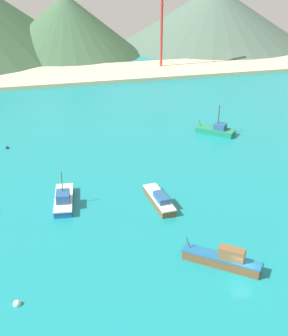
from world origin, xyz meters
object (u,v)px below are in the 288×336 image
(fishing_boat_2, at_px, (64,199))
(buoy_1, at_px, (17,304))
(buoy_2, at_px, (7,148))
(fishing_boat_6, at_px, (159,200))
(fishing_boat_4, at_px, (216,130))
(fishing_boat_1, at_px, (223,259))
(radio_tower, at_px, (162,16))

(fishing_boat_2, relative_size, buoy_1, 10.69)
(buoy_2, bearing_deg, fishing_boat_6, -51.06)
(fishing_boat_4, height_order, buoy_2, fishing_boat_4)
(fishing_boat_1, bearing_deg, buoy_2, 120.36)
(buoy_2, bearing_deg, fishing_boat_1, -59.64)
(fishing_boat_1, relative_size, fishing_boat_6, 0.95)
(buoy_1, bearing_deg, buoy_2, 92.21)
(buoy_2, height_order, radio_tower, radio_tower)
(buoy_1, distance_m, radio_tower, 119.04)
(fishing_boat_4, distance_m, buoy_1, 62.23)
(buoy_2, bearing_deg, buoy_1, -87.79)
(fishing_boat_4, height_order, fishing_boat_6, fishing_boat_4)
(fishing_boat_6, relative_size, buoy_2, 13.42)
(fishing_boat_6, height_order, radio_tower, radio_tower)
(fishing_boat_6, bearing_deg, fishing_boat_4, 51.81)
(radio_tower, bearing_deg, fishing_boat_2, -115.95)
(fishing_boat_2, height_order, fishing_boat_4, fishing_boat_4)
(fishing_boat_6, xyz_separation_m, buoy_2, (-24.15, 29.88, -0.68))
(fishing_boat_1, distance_m, fishing_boat_2, 27.98)
(fishing_boat_6, bearing_deg, fishing_boat_2, 165.57)
(fishing_boat_2, bearing_deg, fishing_boat_1, -48.96)
(fishing_boat_1, xyz_separation_m, buoy_2, (-27.62, 47.15, -0.92))
(fishing_boat_4, bearing_deg, radio_tower, 84.89)
(fishing_boat_6, bearing_deg, radio_tower, 73.38)
(fishing_boat_4, relative_size, fishing_boat_6, 0.88)
(fishing_boat_2, bearing_deg, fishing_boat_4, 32.51)
(fishing_boat_2, distance_m, fishing_boat_4, 42.60)
(fishing_boat_4, bearing_deg, fishing_boat_1, -111.75)
(fishing_boat_6, xyz_separation_m, radio_tower, (26.61, 89.14, 17.06))
(fishing_boat_1, xyz_separation_m, fishing_boat_4, (17.56, 44.00, -0.16))
(fishing_boat_4, bearing_deg, buoy_2, 176.02)
(buoy_1, distance_m, buoy_2, 47.85)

